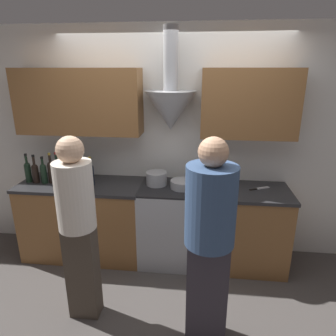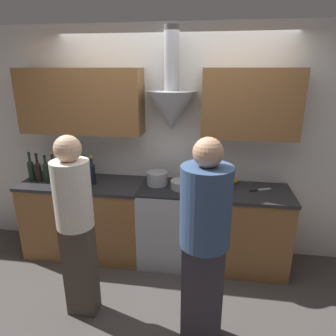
{
  "view_description": "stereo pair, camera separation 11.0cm",
  "coord_description": "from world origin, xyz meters",
  "px_view_note": "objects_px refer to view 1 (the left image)",
  "views": [
    {
      "loc": [
        0.33,
        -2.68,
        2.14
      ],
      "look_at": [
        0.0,
        0.26,
        1.16
      ],
      "focal_mm": 32.0,
      "sensor_mm": 36.0,
      "label": 1
    },
    {
      "loc": [
        0.44,
        -2.66,
        2.14
      ],
      "look_at": [
        0.0,
        0.26,
        1.16
      ],
      "focal_mm": 32.0,
      "sensor_mm": 36.0,
      "label": 2
    }
  ],
  "objects_px": {
    "person_foreground_left": "(78,222)",
    "person_foreground_right": "(209,238)",
    "stove_range": "(169,223)",
    "stock_pot": "(157,178)",
    "wine_bottle_0": "(28,171)",
    "wine_bottle_3": "(51,171)",
    "wine_bottle_7": "(83,173)",
    "saucepan": "(224,186)",
    "wine_bottle_2": "(44,172)",
    "orange_fruit": "(234,180)",
    "mixing_bowl": "(182,184)",
    "wine_bottle_1": "(35,172)",
    "wine_bottle_8": "(91,173)",
    "wine_bottle_6": "(77,173)",
    "wine_bottle_5": "(67,172)",
    "wine_bottle_4": "(58,171)"
  },
  "relations": [
    {
      "from": "person_foreground_left",
      "to": "person_foreground_right",
      "type": "bearing_deg",
      "value": -7.07
    },
    {
      "from": "wine_bottle_7",
      "to": "saucepan",
      "type": "relative_size",
      "value": 2.01
    },
    {
      "from": "wine_bottle_5",
      "to": "orange_fruit",
      "type": "relative_size",
      "value": 4.48
    },
    {
      "from": "wine_bottle_2",
      "to": "person_foreground_left",
      "type": "distance_m",
      "value": 1.16
    },
    {
      "from": "wine_bottle_4",
      "to": "orange_fruit",
      "type": "bearing_deg",
      "value": 6.82
    },
    {
      "from": "stock_pot",
      "to": "wine_bottle_0",
      "type": "bearing_deg",
      "value": -177.1
    },
    {
      "from": "saucepan",
      "to": "wine_bottle_3",
      "type": "bearing_deg",
      "value": -179.83
    },
    {
      "from": "mixing_bowl",
      "to": "wine_bottle_1",
      "type": "bearing_deg",
      "value": -179.52
    },
    {
      "from": "wine_bottle_0",
      "to": "stock_pot",
      "type": "height_order",
      "value": "wine_bottle_0"
    },
    {
      "from": "wine_bottle_4",
      "to": "orange_fruit",
      "type": "relative_size",
      "value": 4.85
    },
    {
      "from": "wine_bottle_3",
      "to": "wine_bottle_5",
      "type": "bearing_deg",
      "value": -3.56
    },
    {
      "from": "wine_bottle_7",
      "to": "orange_fruit",
      "type": "height_order",
      "value": "wine_bottle_7"
    },
    {
      "from": "wine_bottle_1",
      "to": "person_foreground_right",
      "type": "distance_m",
      "value": 2.19
    },
    {
      "from": "wine_bottle_1",
      "to": "mixing_bowl",
      "type": "distance_m",
      "value": 1.66
    },
    {
      "from": "wine_bottle_5",
      "to": "wine_bottle_0",
      "type": "bearing_deg",
      "value": 179.05
    },
    {
      "from": "wine_bottle_2",
      "to": "stock_pot",
      "type": "xyz_separation_m",
      "value": [
        1.27,
        0.09,
        -0.05
      ]
    },
    {
      "from": "stove_range",
      "to": "wine_bottle_8",
      "type": "bearing_deg",
      "value": -177.51
    },
    {
      "from": "wine_bottle_8",
      "to": "person_foreground_right",
      "type": "xyz_separation_m",
      "value": [
        1.28,
        -1.02,
        -0.11
      ]
    },
    {
      "from": "wine_bottle_0",
      "to": "person_foreground_left",
      "type": "bearing_deg",
      "value": -43.49
    },
    {
      "from": "wine_bottle_2",
      "to": "person_foreground_right",
      "type": "xyz_separation_m",
      "value": [
        1.83,
        -1.02,
        -0.1
      ]
    },
    {
      "from": "stock_pot",
      "to": "person_foreground_left",
      "type": "relative_size",
      "value": 0.14
    },
    {
      "from": "stock_pot",
      "to": "saucepan",
      "type": "bearing_deg",
      "value": -5.02
    },
    {
      "from": "person_foreground_left",
      "to": "wine_bottle_0",
      "type": "bearing_deg",
      "value": 136.51
    },
    {
      "from": "person_foreground_left",
      "to": "person_foreground_right",
      "type": "xyz_separation_m",
      "value": [
        1.08,
        -0.13,
        0.01
      ]
    },
    {
      "from": "wine_bottle_2",
      "to": "orange_fruit",
      "type": "xyz_separation_m",
      "value": [
        2.13,
        0.24,
        -0.09
      ]
    },
    {
      "from": "stove_range",
      "to": "wine_bottle_7",
      "type": "height_order",
      "value": "wine_bottle_7"
    },
    {
      "from": "wine_bottle_4",
      "to": "stock_pot",
      "type": "xyz_separation_m",
      "value": [
        1.1,
        0.09,
        -0.07
      ]
    },
    {
      "from": "wine_bottle_4",
      "to": "wine_bottle_8",
      "type": "height_order",
      "value": "wine_bottle_4"
    },
    {
      "from": "wine_bottle_0",
      "to": "wine_bottle_1",
      "type": "distance_m",
      "value": 0.1
    },
    {
      "from": "wine_bottle_6",
      "to": "orange_fruit",
      "type": "distance_m",
      "value": 1.77
    },
    {
      "from": "wine_bottle_5",
      "to": "wine_bottle_8",
      "type": "height_order",
      "value": "wine_bottle_5"
    },
    {
      "from": "stove_range",
      "to": "wine_bottle_0",
      "type": "relative_size",
      "value": 2.73
    },
    {
      "from": "stove_range",
      "to": "saucepan",
      "type": "bearing_deg",
      "value": -1.43
    },
    {
      "from": "wine_bottle_5",
      "to": "mixing_bowl",
      "type": "bearing_deg",
      "value": 0.46
    },
    {
      "from": "stock_pot",
      "to": "mixing_bowl",
      "type": "xyz_separation_m",
      "value": [
        0.29,
        -0.07,
        -0.03
      ]
    },
    {
      "from": "wine_bottle_2",
      "to": "wine_bottle_8",
      "type": "xyz_separation_m",
      "value": [
        0.55,
        0.0,
        0.01
      ]
    },
    {
      "from": "wine_bottle_1",
      "to": "wine_bottle_8",
      "type": "distance_m",
      "value": 0.65
    },
    {
      "from": "wine_bottle_1",
      "to": "wine_bottle_7",
      "type": "bearing_deg",
      "value": -0.11
    },
    {
      "from": "stove_range",
      "to": "wine_bottle_7",
      "type": "xyz_separation_m",
      "value": [
        -0.95,
        -0.04,
        0.58
      ]
    },
    {
      "from": "stove_range",
      "to": "mixing_bowl",
      "type": "xyz_separation_m",
      "value": [
        0.14,
        -0.02,
        0.49
      ]
    },
    {
      "from": "wine_bottle_0",
      "to": "wine_bottle_6",
      "type": "height_order",
      "value": "wine_bottle_0"
    },
    {
      "from": "wine_bottle_3",
      "to": "wine_bottle_7",
      "type": "relative_size",
      "value": 1.03
    },
    {
      "from": "wine_bottle_3",
      "to": "wine_bottle_4",
      "type": "relative_size",
      "value": 0.95
    },
    {
      "from": "wine_bottle_4",
      "to": "wine_bottle_8",
      "type": "bearing_deg",
      "value": 0.18
    },
    {
      "from": "stove_range",
      "to": "stock_pot",
      "type": "distance_m",
      "value": 0.55
    },
    {
      "from": "saucepan",
      "to": "wine_bottle_6",
      "type": "bearing_deg",
      "value": -179.91
    },
    {
      "from": "wine_bottle_0",
      "to": "person_foreground_left",
      "type": "height_order",
      "value": "person_foreground_left"
    },
    {
      "from": "wine_bottle_6",
      "to": "wine_bottle_4",
      "type": "bearing_deg",
      "value": -174.08
    },
    {
      "from": "saucepan",
      "to": "person_foreground_left",
      "type": "relative_size",
      "value": 0.1
    },
    {
      "from": "wine_bottle_0",
      "to": "stock_pot",
      "type": "relative_size",
      "value": 1.45
    }
  ]
}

